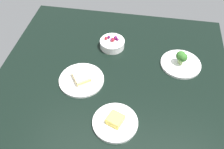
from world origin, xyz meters
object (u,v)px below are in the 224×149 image
at_px(bowl_berries, 112,43).
at_px(plate_broccoli, 181,62).
at_px(plate_cheese, 115,122).
at_px(plate_sandwich, 81,79).

bearing_deg(bowl_berries, plate_broccoli, -12.24).
relative_size(plate_cheese, plate_broccoli, 0.94).
height_order(bowl_berries, plate_broccoli, plate_broccoli).
bearing_deg(plate_cheese, plate_broccoli, 55.36).
relative_size(plate_sandwich, plate_cheese, 1.13).
xyz_separation_m(bowl_berries, plate_broccoli, (0.37, -0.08, -0.00)).
distance_m(bowl_berries, plate_cheese, 0.50).
height_order(plate_sandwich, plate_broccoli, plate_broccoli).
distance_m(plate_cheese, plate_broccoli, 0.49).
bearing_deg(plate_cheese, plate_sandwich, 133.70).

